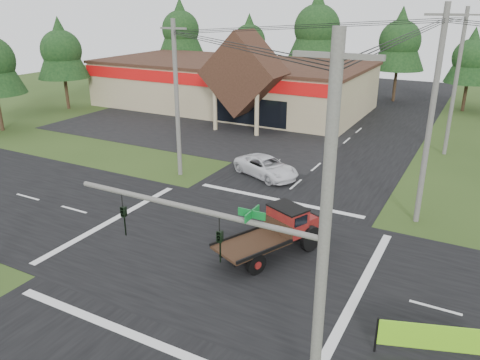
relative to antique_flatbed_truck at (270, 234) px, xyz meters
The scene contains 19 objects.
ground 2.73m from the antique_flatbed_truck, 163.76° to the right, with size 120.00×120.00×0.00m, color #293F16.
road_ns 2.73m from the antique_flatbed_truck, 163.76° to the right, with size 12.00×120.00×0.02m, color black.
road_ew 2.73m from the antique_flatbed_truck, 163.76° to the right, with size 120.00×12.00×0.02m, color black.
parking_apron 24.59m from the antique_flatbed_truck, 131.82° to the left, with size 28.00×14.00×0.02m, color black.
cvs_building 34.11m from the antique_flatbed_truck, 122.06° to the left, with size 30.40×18.20×9.19m.
traffic_signal_mast 9.47m from the antique_flatbed_truck, 67.24° to the right, with size 8.12×0.24×7.00m.
utility_pole_nr 10.65m from the antique_flatbed_truck, 58.00° to the right, with size 2.00×0.30×11.00m.
utility_pole_nw 13.38m from the antique_flatbed_truck, 144.86° to the left, with size 2.00×0.30×10.50m.
utility_pole_ne 10.37m from the antique_flatbed_truck, 52.44° to the left, with size 2.00×0.30×11.50m.
utility_pole_n 22.51m from the antique_flatbed_truck, 75.22° to the left, with size 2.00×0.30×11.20m.
tree_row_a 51.39m from the antique_flatbed_truck, 129.48° to the left, with size 6.72×6.72×12.12m.
tree_row_b 47.31m from the antique_flatbed_truck, 118.45° to the left, with size 5.60×5.60×10.10m.
tree_row_c 42.84m from the antique_flatbed_truck, 107.07° to the left, with size 7.28×7.28×13.13m.
tree_row_d 41.84m from the antique_flatbed_truck, 93.30° to the left, with size 6.16×6.16×11.11m.
tree_row_e 40.01m from the antique_flatbed_truck, 81.86° to the left, with size 5.04×5.04×9.09m.
tree_side_w 39.82m from the antique_flatbed_truck, 150.68° to the left, with size 5.60×5.60×10.10m.
antique_flatbed_truck is the anchor object (origin of this frame).
roadside_banner 8.79m from the antique_flatbed_truck, 24.90° to the right, with size 4.15×0.12×1.42m, color #76CB1B, non-canonical shape.
white_pickup 10.96m from the antique_flatbed_truck, 116.16° to the left, with size 2.31×5.00×1.39m, color white.
Camera 1 is at (10.51, -17.47, 11.46)m, focal length 35.00 mm.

